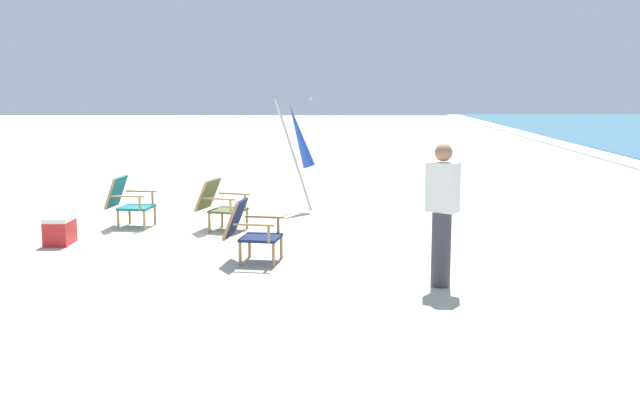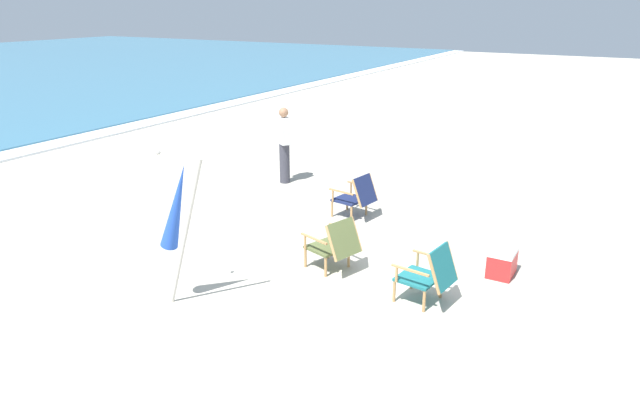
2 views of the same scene
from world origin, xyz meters
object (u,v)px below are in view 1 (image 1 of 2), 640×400
Objects in this scene: beach_chair_front_left at (249,229)px; person_near_chairs at (442,214)px; beach_chair_back_left at (219,203)px; umbrella_furled_blue at (299,137)px; beach_chair_far_center at (127,200)px; cooler_box at (60,230)px.

person_near_chairs reaches higher than beach_chair_front_left.
beach_chair_back_left is 0.42× the size of umbrella_furled_blue.
umbrella_furled_blue is (-3.94, 0.49, 0.90)m from beach_chair_front_left.
umbrella_furled_blue is at bearing -160.45° from person_near_chairs.
beach_chair_far_center is (-0.23, -1.51, 0.00)m from beach_chair_back_left.
person_near_chairs reaches higher than cooler_box.
beach_chair_front_left is 3.20m from beach_chair_far_center.
umbrella_furled_blue is at bearing 131.30° from cooler_box.
person_near_chairs is at bearing 67.10° from cooler_box.
beach_chair_front_left is at bearing -116.65° from person_near_chairs.
cooler_box is at bearing -109.69° from beach_chair_front_left.
umbrella_furled_blue is at bearing 172.84° from beach_chair_front_left.
beach_chair_front_left is 0.99× the size of beach_chair_far_center.
cooler_box is (1.08, -2.14, -0.23)m from beach_chair_back_left.
umbrella_furled_blue is 4.57m from cooler_box.
beach_chair_far_center is at bearing -59.08° from umbrella_furled_blue.
beach_chair_front_left is 4.07m from umbrella_furled_blue.
beach_chair_far_center is at bearing -127.67° from person_near_chairs.
beach_chair_front_left reaches higher than beach_chair_back_left.
beach_chair_back_left is 2.38m from umbrella_furled_blue.
cooler_box is (1.31, -0.63, -0.23)m from beach_chair_far_center.
beach_chair_front_left is 2.20m from beach_chair_back_left.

